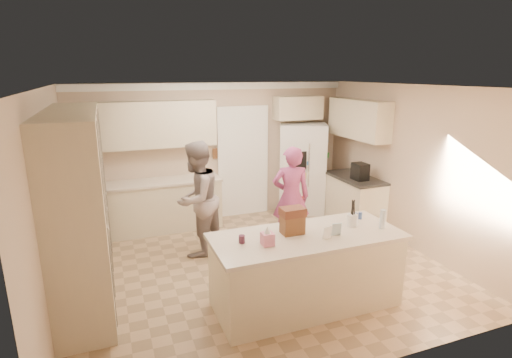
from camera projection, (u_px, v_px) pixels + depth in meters
name	position (u px, v px, depth m)	size (l,w,h in m)	color
floor	(258.00, 268.00, 5.88)	(5.20, 4.60, 0.02)	tan
ceiling	(258.00, 86.00, 5.20)	(5.20, 4.60, 0.02)	white
wall_back	(215.00, 152.00, 7.62)	(5.20, 0.02, 2.60)	#CBB095
wall_front	(354.00, 249.00, 3.45)	(5.20, 0.02, 2.60)	#CBB095
wall_left	(49.00, 204.00, 4.65)	(0.02, 4.60, 2.60)	#CBB095
wall_right	(409.00, 167.00, 6.43)	(0.02, 4.60, 2.60)	#CBB095
crown_back	(214.00, 86.00, 7.26)	(5.20, 0.08, 0.12)	white
pantry_bank	(80.00, 205.00, 4.96)	(0.60, 2.60, 2.35)	beige
back_base_cab	(159.00, 207.00, 7.17)	(2.20, 0.60, 0.88)	beige
back_countertop	(157.00, 182.00, 7.05)	(2.24, 0.63, 0.04)	beige
back_upper_cab	(152.00, 125.00, 6.91)	(2.20, 0.35, 0.80)	beige
doorway_opening	(243.00, 163.00, 7.85)	(0.90, 0.06, 2.10)	black
doorway_casing	(243.00, 163.00, 7.82)	(1.02, 0.03, 2.22)	white
wall_frame_upper	(216.00, 139.00, 7.53)	(0.15, 0.02, 0.20)	brown
wall_frame_lower	(216.00, 153.00, 7.60)	(0.15, 0.02, 0.20)	brown
refrigerator	(302.00, 168.00, 8.05)	(0.90, 0.70, 1.80)	white
fridge_seam	(310.00, 172.00, 7.73)	(0.01, 0.02, 1.78)	gray
fridge_dispenser	(301.00, 161.00, 7.58)	(0.22, 0.03, 0.35)	black
fridge_handle_l	(309.00, 165.00, 7.66)	(0.02, 0.02, 0.85)	silver
fridge_handle_r	(313.00, 165.00, 7.69)	(0.02, 0.02, 0.85)	silver
over_fridge_cab	(298.00, 108.00, 7.81)	(0.95, 0.35, 0.45)	beige
right_base_cab	(354.00, 202.00, 7.45)	(0.60, 1.20, 0.88)	beige
right_countertop	(355.00, 178.00, 7.33)	(0.63, 1.24, 0.04)	#2D2B28
right_upper_cab	(358.00, 119.00, 7.28)	(0.35, 1.50, 0.70)	beige
coffee_maker	(360.00, 172.00, 7.09)	(0.22, 0.28, 0.30)	black
island_base	(306.00, 272.00, 4.84)	(2.20, 0.90, 0.88)	beige
island_top	(307.00, 237.00, 4.72)	(2.28, 0.96, 0.05)	beige
utensil_crock	(352.00, 220.00, 4.96)	(0.13, 0.13, 0.15)	white
tissue_box	(268.00, 239.00, 4.41)	(0.13, 0.13, 0.14)	pink
tissue_plume	(268.00, 230.00, 4.38)	(0.08, 0.08, 0.08)	white
dollhouse_body	(292.00, 225.00, 4.72)	(0.26, 0.18, 0.22)	brown
dollhouse_roof	(293.00, 212.00, 4.68)	(0.28, 0.20, 0.10)	#592D1E
jam_jar	(242.00, 239.00, 4.47)	(0.07, 0.07, 0.09)	#59263F
greeting_card_a	(327.00, 233.00, 4.56)	(0.12, 0.01, 0.16)	white
greeting_card_b	(336.00, 229.00, 4.66)	(0.12, 0.01, 0.16)	silver
water_bottle	(383.00, 219.00, 4.87)	(0.07, 0.07, 0.24)	silver
shaker_salt	(356.00, 216.00, 5.18)	(0.05, 0.05, 0.09)	#3E5A9C
shaker_pepper	(360.00, 216.00, 5.20)	(0.05, 0.05, 0.09)	#3E5A9C
teen_boy	(197.00, 199.00, 6.12)	(0.87, 0.68, 1.79)	gray
teen_girl	(291.00, 197.00, 6.42)	(0.61, 0.40, 1.67)	#A54483
fridge_magnets	(311.00, 172.00, 7.72)	(0.76, 0.02, 1.44)	tan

